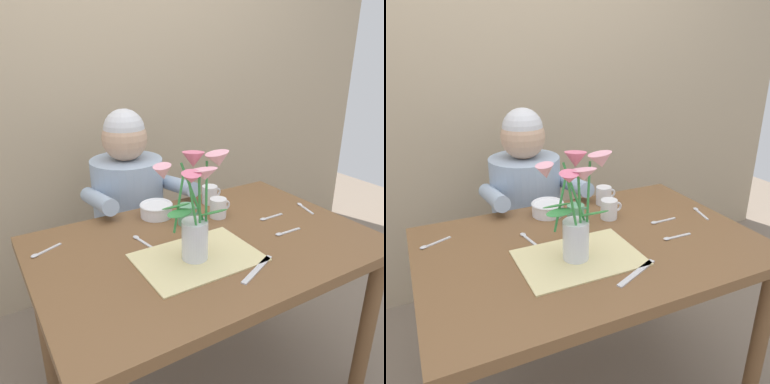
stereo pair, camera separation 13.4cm
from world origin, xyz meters
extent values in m
cube|color=tan|center=(0.00, 1.05, 1.25)|extent=(4.00, 0.10, 2.50)
cube|color=brown|center=(0.00, 0.00, 0.72)|extent=(1.20, 0.80, 0.04)
cylinder|color=brown|center=(0.54, -0.34, 0.35)|extent=(0.06, 0.06, 0.70)
cylinder|color=brown|center=(-0.54, 0.34, 0.35)|extent=(0.06, 0.06, 0.70)
cylinder|color=brown|center=(0.54, 0.34, 0.35)|extent=(0.06, 0.06, 0.70)
cylinder|color=#4C4C56|center=(-0.05, 0.62, 0.20)|extent=(0.30, 0.30, 0.40)
cylinder|color=#99ADC6|center=(-0.05, 0.62, 0.65)|extent=(0.34, 0.34, 0.50)
sphere|color=tan|center=(-0.05, 0.62, 1.00)|extent=(0.21, 0.21, 0.21)
sphere|color=silver|center=(-0.05, 0.62, 1.04)|extent=(0.19, 0.19, 0.19)
cylinder|color=#99ADC6|center=(-0.24, 0.48, 0.78)|extent=(0.07, 0.33, 0.12)
cylinder|color=#99ADC6|center=(0.14, 0.48, 0.78)|extent=(0.07, 0.33, 0.12)
cube|color=beige|center=(-0.09, -0.08, 0.74)|extent=(0.40, 0.28, 0.00)
cylinder|color=silver|center=(-0.10, -0.08, 0.81)|extent=(0.09, 0.09, 0.14)
cylinder|color=#388E42|center=(-0.05, -0.08, 0.95)|extent=(0.05, 0.07, 0.22)
cone|color=pink|center=(-0.01, -0.07, 1.06)|extent=(0.11, 0.11, 0.06)
sphere|color=#E5D14C|center=(-0.01, -0.07, 1.07)|extent=(0.02, 0.02, 0.02)
cylinder|color=#388E42|center=(-0.09, -0.06, 0.95)|extent=(0.07, 0.07, 0.22)
cone|color=#DB6684|center=(-0.08, -0.05, 1.07)|extent=(0.10, 0.10, 0.05)
sphere|color=#E5D14C|center=(-0.08, -0.05, 1.07)|extent=(0.02, 0.02, 0.02)
cylinder|color=#388E42|center=(-0.13, -0.04, 0.93)|extent=(0.07, 0.05, 0.18)
cone|color=pink|center=(-0.17, 0.00, 1.03)|extent=(0.08, 0.08, 0.06)
sphere|color=#E5D14C|center=(-0.17, 0.00, 1.03)|extent=(0.02, 0.02, 0.02)
cylinder|color=#388E42|center=(-0.12, -0.11, 0.94)|extent=(0.05, 0.02, 0.21)
cone|color=#DB6684|center=(-0.15, -0.14, 1.05)|extent=(0.08, 0.08, 0.04)
sphere|color=#E5D14C|center=(-0.15, -0.14, 1.05)|extent=(0.02, 0.02, 0.02)
cylinder|color=#388E42|center=(-0.10, -0.11, 0.94)|extent=(0.03, 0.03, 0.21)
cone|color=pink|center=(-0.10, -0.13, 1.05)|extent=(0.09, 0.09, 0.05)
sphere|color=#E5D14C|center=(-0.10, -0.13, 1.05)|extent=(0.02, 0.02, 0.02)
ellipsoid|color=#388E42|center=(-0.15, -0.06, 0.93)|extent=(0.10, 0.07, 0.04)
ellipsoid|color=#388E42|center=(-0.16, -0.09, 0.92)|extent=(0.09, 0.05, 0.02)
ellipsoid|color=#388E42|center=(-0.05, -0.11, 0.91)|extent=(0.10, 0.07, 0.04)
cylinder|color=white|center=(-0.06, 0.29, 0.77)|extent=(0.13, 0.13, 0.05)
torus|color=white|center=(-0.06, 0.29, 0.79)|extent=(0.14, 0.14, 0.01)
cube|color=silver|center=(0.03, -0.24, 0.74)|extent=(0.18, 0.10, 0.00)
cylinder|color=silver|center=(0.16, 0.15, 0.78)|extent=(0.07, 0.07, 0.08)
torus|color=silver|center=(0.19, 0.15, 0.78)|extent=(0.04, 0.01, 0.04)
cylinder|color=#569970|center=(0.01, 0.16, 0.78)|extent=(0.07, 0.07, 0.08)
torus|color=#569970|center=(0.05, 0.16, 0.78)|extent=(0.04, 0.01, 0.04)
cylinder|color=silver|center=(0.21, 0.29, 0.78)|extent=(0.07, 0.07, 0.08)
torus|color=silver|center=(0.25, 0.29, 0.78)|extent=(0.04, 0.01, 0.04)
cube|color=silver|center=(-0.50, 0.23, 0.74)|extent=(0.10, 0.05, 0.00)
ellipsoid|color=silver|center=(-0.55, 0.21, 0.74)|extent=(0.03, 0.03, 0.01)
cube|color=silver|center=(0.31, -0.10, 0.74)|extent=(0.10, 0.01, 0.00)
ellipsoid|color=silver|center=(0.26, -0.10, 0.74)|extent=(0.03, 0.02, 0.01)
cube|color=silver|center=(0.35, 0.03, 0.74)|extent=(0.10, 0.01, 0.00)
ellipsoid|color=silver|center=(0.29, 0.03, 0.74)|extent=(0.03, 0.02, 0.01)
cube|color=silver|center=(-0.20, 0.10, 0.74)|extent=(0.03, 0.10, 0.00)
ellipsoid|color=silver|center=(-0.21, 0.15, 0.74)|extent=(0.02, 0.03, 0.01)
cube|color=silver|center=(0.52, 0.01, 0.74)|extent=(0.03, 0.10, 0.00)
ellipsoid|color=silver|center=(0.54, 0.07, 0.74)|extent=(0.03, 0.03, 0.01)
camera|label=1|loc=(-0.68, -1.02, 1.40)|focal=35.95mm
camera|label=2|loc=(-0.56, -1.09, 1.40)|focal=35.95mm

